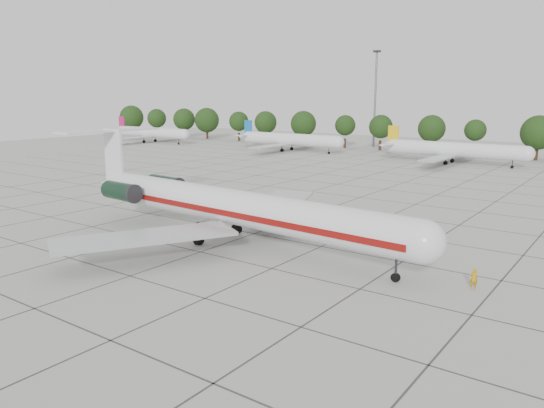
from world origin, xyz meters
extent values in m
plane|color=#AAAAA3|center=(0.00, 0.00, 0.00)|extent=(260.00, 260.00, 0.00)
cube|color=#383838|center=(0.00, 15.00, 0.01)|extent=(170.00, 170.00, 0.02)
cylinder|color=silver|center=(1.36, -3.87, 3.54)|extent=(36.53, 5.89, 3.33)
sphere|color=silver|center=(19.51, -5.15, 3.54)|extent=(3.33, 3.33, 3.33)
cone|color=silver|center=(-19.31, -2.41, 3.54)|extent=(5.28, 3.68, 3.33)
cube|color=maroon|center=(1.48, -2.19, 3.28)|extent=(35.29, 2.55, 0.56)
cube|color=maroon|center=(1.24, -5.55, 3.28)|extent=(35.29, 2.55, 0.56)
cube|color=#B7BABC|center=(-0.52, 5.38, 2.17)|extent=(9.76, 15.82, 0.30)
cube|color=#B7BABC|center=(-1.80, -12.76, 2.17)|extent=(11.42, 15.51, 0.30)
cube|color=black|center=(-13.10, -0.57, 3.84)|extent=(2.31, 1.47, 0.25)
cylinder|color=black|center=(-13.05, 0.14, 3.84)|extent=(4.97, 2.26, 1.92)
cube|color=black|center=(-13.42, -5.10, 3.84)|extent=(2.31, 1.47, 0.25)
cylinder|color=black|center=(-13.47, -5.81, 3.84)|extent=(4.97, 2.26, 1.92)
cube|color=silver|center=(-18.80, -2.44, 7.07)|extent=(3.25, 0.51, 6.06)
cube|color=silver|center=(-19.51, -2.39, 9.90)|extent=(3.88, 12.31, 0.22)
cylinder|color=black|center=(17.49, -5.01, 0.96)|extent=(0.22, 0.22, 1.92)
cylinder|color=black|center=(17.49, -5.01, 0.35)|extent=(0.73, 0.33, 0.71)
cylinder|color=black|center=(-1.48, -1.03, 1.31)|extent=(0.26, 0.26, 1.82)
cylinder|color=black|center=(-1.48, -1.03, 0.51)|extent=(1.05, 0.68, 1.01)
cylinder|color=black|center=(-1.85, -6.28, 1.31)|extent=(0.26, 0.26, 1.82)
cylinder|color=black|center=(-1.85, -6.28, 0.51)|extent=(1.05, 0.68, 1.01)
imported|color=#C4870B|center=(22.70, -3.04, 0.79)|extent=(0.69, 0.61, 1.58)
cylinder|color=silver|center=(-89.24, 65.63, 3.00)|extent=(27.20, 3.00, 3.00)
cube|color=#B7BABC|center=(-90.24, 65.63, 1.80)|extent=(3.50, 27.20, 0.25)
cube|color=#AE1254|center=(-102.68, 65.63, 5.60)|extent=(2.40, 0.25, 3.60)
cylinder|color=black|center=(-90.24, 67.83, 0.40)|extent=(0.80, 0.45, 0.80)
cylinder|color=black|center=(-90.24, 63.43, 0.40)|extent=(0.80, 0.45, 0.80)
cylinder|color=silver|center=(-42.11, 69.28, 3.00)|extent=(27.20, 3.00, 3.00)
cube|color=#B7BABC|center=(-43.11, 69.28, 1.80)|extent=(3.50, 27.20, 0.25)
cube|color=#0D5DAA|center=(-55.55, 69.28, 5.60)|extent=(2.40, 0.25, 3.60)
cylinder|color=black|center=(-43.11, 71.48, 0.40)|extent=(0.80, 0.45, 0.80)
cylinder|color=black|center=(-43.11, 67.08, 0.40)|extent=(0.80, 0.45, 0.80)
cylinder|color=silver|center=(-0.75, 68.00, 3.00)|extent=(27.20, 3.00, 3.00)
cube|color=#B7BABC|center=(-1.75, 68.00, 1.80)|extent=(3.50, 27.20, 0.25)
cube|color=#E5B60D|center=(-14.19, 68.00, 5.60)|extent=(2.40, 0.25, 3.60)
cylinder|color=black|center=(-1.75, 70.20, 0.40)|extent=(0.80, 0.45, 0.80)
cylinder|color=black|center=(-1.75, 65.80, 0.40)|extent=(0.80, 0.45, 0.80)
cylinder|color=#332114|center=(-121.40, 85.00, 1.25)|extent=(0.70, 0.70, 2.50)
sphere|color=black|center=(-121.40, 85.00, 6.00)|extent=(8.44, 8.44, 8.44)
cylinder|color=#332114|center=(-108.21, 85.00, 1.25)|extent=(0.70, 0.70, 2.50)
sphere|color=black|center=(-108.21, 85.00, 6.00)|extent=(6.44, 6.44, 6.44)
cylinder|color=#332114|center=(-95.02, 85.00, 1.25)|extent=(0.70, 0.70, 2.50)
sphere|color=black|center=(-95.02, 85.00, 6.00)|extent=(7.14, 7.14, 7.14)
cylinder|color=#332114|center=(-84.83, 85.00, 1.25)|extent=(0.70, 0.70, 2.50)
sphere|color=black|center=(-84.83, 85.00, 6.00)|extent=(7.79, 7.79, 7.79)
cylinder|color=#332114|center=(-71.64, 85.00, 1.25)|extent=(0.70, 0.70, 2.50)
sphere|color=black|center=(-71.64, 85.00, 6.00)|extent=(5.94, 5.94, 5.94)
cylinder|color=#332114|center=(-61.45, 85.00, 1.25)|extent=(0.70, 0.70, 2.50)
sphere|color=black|center=(-61.45, 85.00, 6.00)|extent=(6.57, 6.57, 6.57)
cylinder|color=#332114|center=(-48.26, 85.00, 1.25)|extent=(0.70, 0.70, 2.50)
sphere|color=black|center=(-48.26, 85.00, 6.00)|extent=(7.15, 7.15, 7.15)
cylinder|color=#332114|center=(-35.07, 85.00, 1.25)|extent=(0.70, 0.70, 2.50)
sphere|color=black|center=(-35.07, 85.00, 6.00)|extent=(5.43, 5.43, 5.43)
cylinder|color=#332114|center=(-24.88, 85.00, 1.25)|extent=(0.70, 0.70, 2.50)
sphere|color=black|center=(-24.88, 85.00, 6.00)|extent=(5.99, 5.99, 5.99)
cylinder|color=#332114|center=(-11.69, 85.00, 1.25)|extent=(0.70, 0.70, 2.50)
sphere|color=black|center=(-11.69, 85.00, 6.00)|extent=(6.50, 6.50, 6.50)
cylinder|color=#332114|center=(-1.50, 85.00, 1.25)|extent=(0.70, 0.70, 2.50)
sphere|color=black|center=(-1.50, 85.00, 6.00)|extent=(4.93, 4.93, 4.93)
cylinder|color=#332114|center=(11.69, 85.00, 1.25)|extent=(0.70, 0.70, 2.50)
sphere|color=black|center=(11.69, 85.00, 6.00)|extent=(7.40, 7.40, 7.40)
cylinder|color=slate|center=(-30.00, 92.00, 12.50)|extent=(0.56, 0.56, 25.00)
cube|color=black|center=(-30.00, 92.00, 25.20)|extent=(1.60, 1.60, 0.50)
camera|label=1|loc=(32.30, -41.62, 14.01)|focal=35.00mm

